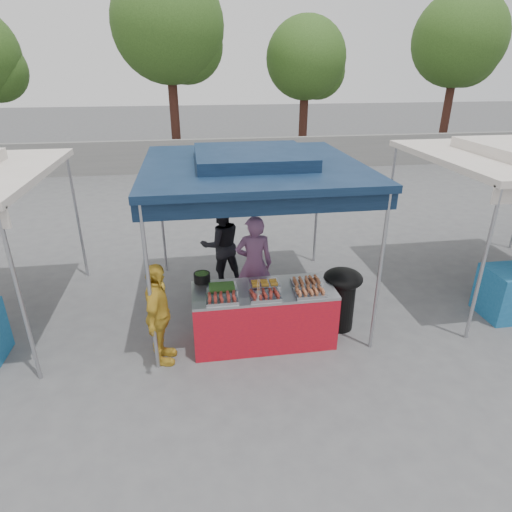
{
  "coord_description": "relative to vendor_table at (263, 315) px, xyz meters",
  "views": [
    {
      "loc": [
        -0.9,
        -5.29,
        3.73
      ],
      "look_at": [
        0.0,
        0.6,
        1.05
      ],
      "focal_mm": 30.0,
      "sensor_mm": 36.0,
      "label": 1
    }
  ],
  "objects": [
    {
      "name": "ground_plane",
      "position": [
        0.0,
        0.1,
        -0.43
      ],
      "size": [
        80.0,
        80.0,
        0.0
      ],
      "primitive_type": "plane",
      "color": "#4F5051"
    },
    {
      "name": "back_wall",
      "position": [
        0.0,
        11.1,
        0.17
      ],
      "size": [
        40.0,
        0.25,
        1.2
      ],
      "primitive_type": "cube",
      "color": "slate",
      "rests_on": "ground_plane"
    },
    {
      "name": "main_canopy",
      "position": [
        0.0,
        1.07,
        1.94
      ],
      "size": [
        3.2,
        3.2,
        2.57
      ],
      "color": "#A5A6AC",
      "rests_on": "ground_plane"
    },
    {
      "name": "tree_1",
      "position": [
        -1.27,
        12.93,
        4.44
      ],
      "size": [
        4.14,
        4.14,
        7.11
      ],
      "color": "#391D16",
      "rests_on": "ground_plane"
    },
    {
      "name": "tree_2",
      "position": [
        4.13,
        13.44,
        3.38
      ],
      "size": [
        3.34,
        3.24,
        5.57
      ],
      "color": "#391D16",
      "rests_on": "ground_plane"
    },
    {
      "name": "tree_3",
      "position": [
        10.69,
        13.38,
        4.09
      ],
      "size": [
        3.84,
        3.84,
        6.61
      ],
      "color": "#391D16",
      "rests_on": "ground_plane"
    },
    {
      "name": "vendor_table",
      "position": [
        0.0,
        0.0,
        0.0
      ],
      "size": [
        2.0,
        0.8,
        0.85
      ],
      "color": "#AB0F1E",
      "rests_on": "ground_plane"
    },
    {
      "name": "food_tray_fl",
      "position": [
        -0.6,
        -0.23,
        0.46
      ],
      "size": [
        0.42,
        0.3,
        0.07
      ],
      "color": "#B0B1B5",
      "rests_on": "vendor_table"
    },
    {
      "name": "food_tray_fm",
      "position": [
        -0.02,
        -0.24,
        0.46
      ],
      "size": [
        0.42,
        0.3,
        0.07
      ],
      "color": "#B0B1B5",
      "rests_on": "vendor_table"
    },
    {
      "name": "food_tray_fr",
      "position": [
        0.6,
        -0.24,
        0.46
      ],
      "size": [
        0.42,
        0.3,
        0.07
      ],
      "color": "#B0B1B5",
      "rests_on": "vendor_table"
    },
    {
      "name": "food_tray_bl",
      "position": [
        -0.58,
        0.05,
        0.46
      ],
      "size": [
        0.42,
        0.3,
        0.07
      ],
      "color": "#B0B1B5",
      "rests_on": "vendor_table"
    },
    {
      "name": "food_tray_bm",
      "position": [
        0.03,
        0.09,
        0.46
      ],
      "size": [
        0.42,
        0.3,
        0.07
      ],
      "color": "#B0B1B5",
      "rests_on": "vendor_table"
    },
    {
      "name": "food_tray_br",
      "position": [
        0.63,
        0.05,
        0.46
      ],
      "size": [
        0.42,
        0.3,
        0.07
      ],
      "color": "#B0B1B5",
      "rests_on": "vendor_table"
    },
    {
      "name": "cooking_pot",
      "position": [
        -0.84,
        0.36,
        0.49
      ],
      "size": [
        0.24,
        0.24,
        0.14
      ],
      "primitive_type": "cylinder",
      "color": "black",
      "rests_on": "vendor_table"
    },
    {
      "name": "skewer_cup",
      "position": [
        -0.11,
        -0.27,
        0.48
      ],
      "size": [
        0.09,
        0.09,
        0.11
      ],
      "primitive_type": "cylinder",
      "color": "#A5A6AC",
      "rests_on": "vendor_table"
    },
    {
      "name": "wok_burner",
      "position": [
        1.22,
        0.17,
        0.16
      ],
      "size": [
        0.58,
        0.58,
        0.98
      ],
      "rotation": [
        0.0,
        0.0,
        0.39
      ],
      "color": "black",
      "rests_on": "ground_plane"
    },
    {
      "name": "crate_left",
      "position": [
        -0.3,
        0.58,
        -0.27
      ],
      "size": [
        0.52,
        0.37,
        0.31
      ],
      "primitive_type": "cube",
      "color": "navy",
      "rests_on": "ground_plane"
    },
    {
      "name": "crate_right",
      "position": [
        0.23,
        0.56,
        -0.27
      ],
      "size": [
        0.51,
        0.36,
        0.3
      ],
      "primitive_type": "cube",
      "color": "navy",
      "rests_on": "ground_plane"
    },
    {
      "name": "crate_stacked",
      "position": [
        0.23,
        0.56,
        0.03
      ],
      "size": [
        0.49,
        0.34,
        0.29
      ],
      "primitive_type": "cube",
      "color": "navy",
      "rests_on": "crate_right"
    },
    {
      "name": "vendor_woman",
      "position": [
        0.0,
        0.9,
        0.39
      ],
      "size": [
        0.61,
        0.42,
        1.63
      ],
      "primitive_type": "imported",
      "rotation": [
        0.0,
        0.0,
        3.09
      ],
      "color": "#794D73",
      "rests_on": "ground_plane"
    },
    {
      "name": "helper_man",
      "position": [
        -0.45,
        1.9,
        0.35
      ],
      "size": [
        0.86,
        0.74,
        1.55
      ],
      "primitive_type": "imported",
      "rotation": [
        0.0,
        0.0,
        3.36
      ],
      "color": "black",
      "rests_on": "ground_plane"
    },
    {
      "name": "customer_person",
      "position": [
        -1.44,
        -0.27,
        0.3
      ],
      "size": [
        0.46,
        0.89,
        1.46
      ],
      "primitive_type": "imported",
      "rotation": [
        0.0,
        0.0,
        1.45
      ],
      "color": "gold",
      "rests_on": "ground_plane"
    }
  ]
}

